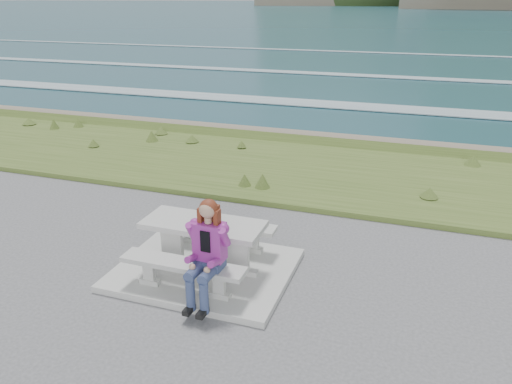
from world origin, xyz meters
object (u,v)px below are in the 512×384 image
picnic_table (204,232)px  bench_seaward (222,227)px  seated_woman (205,267)px  bench_landward (183,269)px

picnic_table → bench_seaward: (0.00, 0.70, -0.23)m
seated_woman → bench_landward: bearing=163.5°
bench_landward → seated_woman: size_ratio=1.26×
picnic_table → bench_landward: (0.00, -0.70, -0.23)m
bench_seaward → seated_woman: bearing=-75.2°
picnic_table → seated_woman: 0.93m
bench_landward → bench_seaward: (0.00, 1.40, 0.00)m
picnic_table → bench_landward: picnic_table is taller
bench_landward → bench_seaward: bearing=90.0°
bench_landward → seated_woman: (0.41, -0.14, 0.18)m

